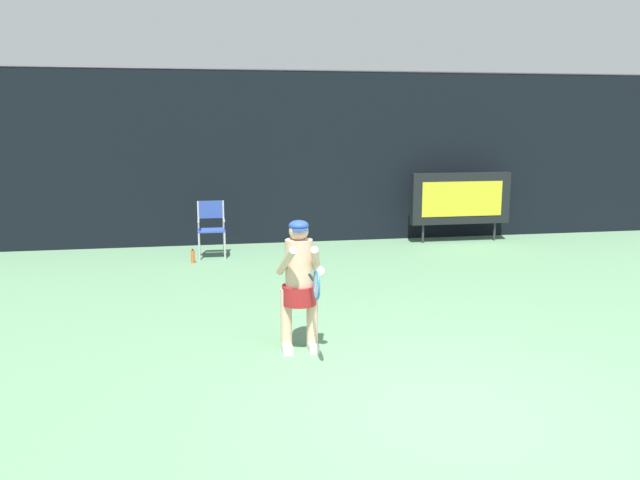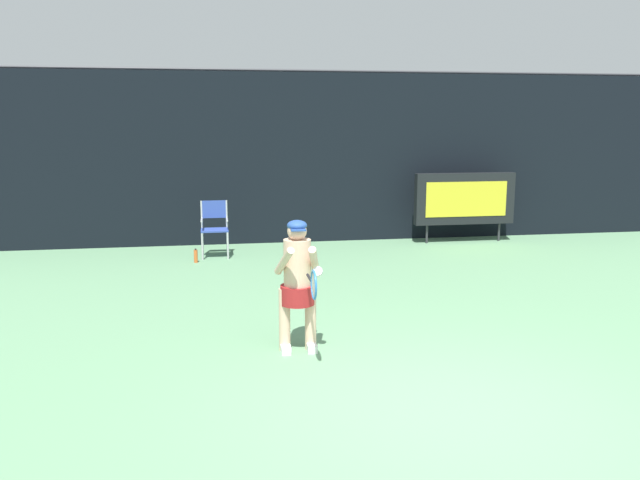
# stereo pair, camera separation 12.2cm
# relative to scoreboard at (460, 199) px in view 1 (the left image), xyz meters

# --- Properties ---
(ground) EXTENTS (18.00, 22.00, 0.03)m
(ground) POSITION_rel_scoreboard_xyz_m (-3.27, -8.04, -0.96)
(ground) COLOR #64946B
(backdrop_screen) EXTENTS (18.00, 0.12, 3.66)m
(backdrop_screen) POSITION_rel_scoreboard_xyz_m (-3.27, 0.64, 0.86)
(backdrop_screen) COLOR black
(backdrop_screen) RESTS_ON ground
(scoreboard) EXTENTS (2.20, 0.21, 1.50)m
(scoreboard) POSITION_rel_scoreboard_xyz_m (0.00, 0.00, 0.00)
(scoreboard) COLOR black
(scoreboard) RESTS_ON ground
(umpire_chair) EXTENTS (0.52, 0.44, 1.08)m
(umpire_chair) POSITION_rel_scoreboard_xyz_m (-5.33, -0.65, -0.33)
(umpire_chair) COLOR #B7B7BC
(umpire_chair) RESTS_ON ground
(water_bottle) EXTENTS (0.07, 0.07, 0.27)m
(water_bottle) POSITION_rel_scoreboard_xyz_m (-5.69, -1.14, -0.82)
(water_bottle) COLOR #D25E28
(water_bottle) RESTS_ON ground
(tennis_player) EXTENTS (0.53, 0.60, 1.51)m
(tennis_player) POSITION_rel_scoreboard_xyz_m (-4.41, -6.01, -0.12)
(tennis_player) COLOR white
(tennis_player) RESTS_ON ground
(tennis_racket) EXTENTS (0.03, 0.60, 0.31)m
(tennis_racket) POSITION_rel_scoreboard_xyz_m (-4.33, -6.66, -0.00)
(tennis_racket) COLOR black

